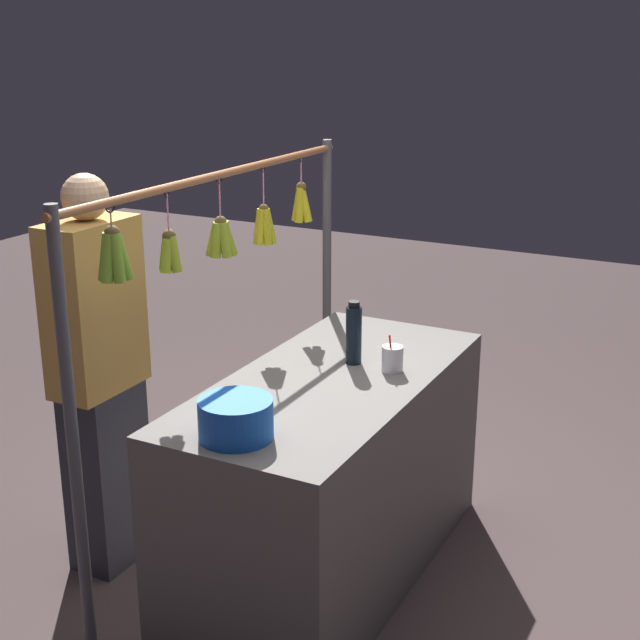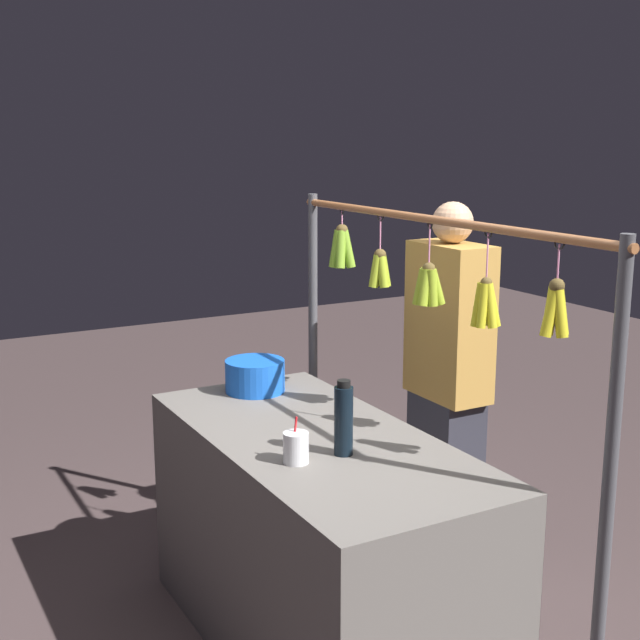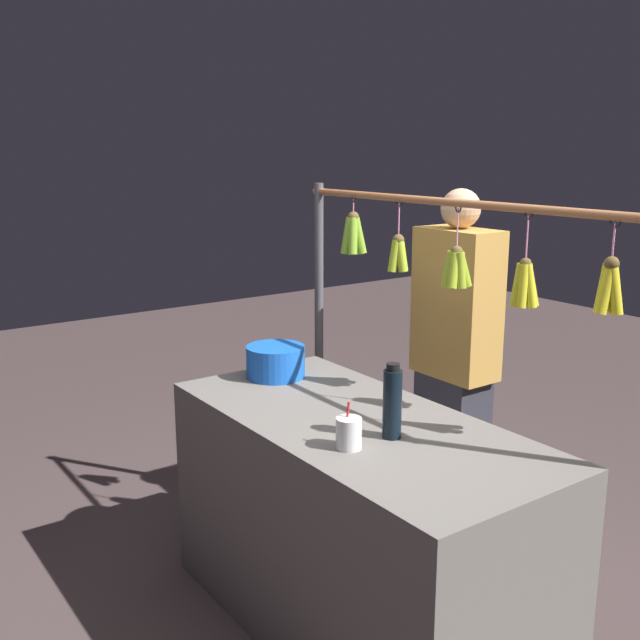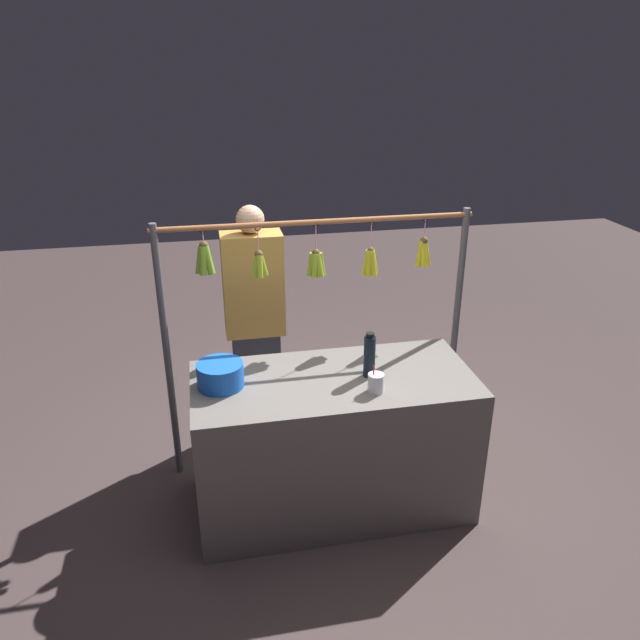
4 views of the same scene
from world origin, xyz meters
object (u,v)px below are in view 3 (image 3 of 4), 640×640
at_px(water_bottle, 392,402).
at_px(vendor_person, 454,368).
at_px(drink_cup, 349,433).
at_px(blue_bucket, 276,362).

height_order(water_bottle, vendor_person, vendor_person).
xyz_separation_m(water_bottle, drink_cup, (0.01, 0.18, -0.07)).
distance_m(water_bottle, vendor_person, 1.06).
height_order(blue_bucket, drink_cup, drink_cup).
distance_m(water_bottle, blue_bucket, 0.84).
relative_size(blue_bucket, drink_cup, 1.63).
relative_size(water_bottle, drink_cup, 1.70).
distance_m(drink_cup, vendor_person, 1.20).
bearing_deg(drink_cup, water_bottle, -93.81).
distance_m(water_bottle, drink_cup, 0.20).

